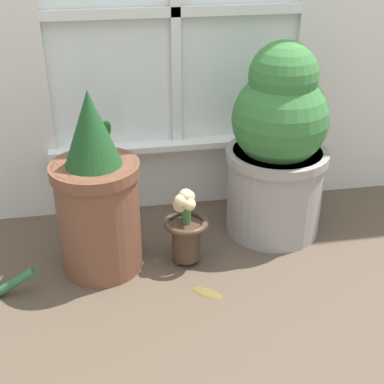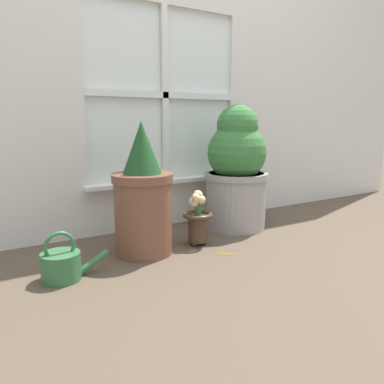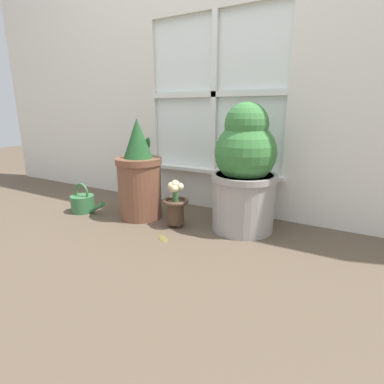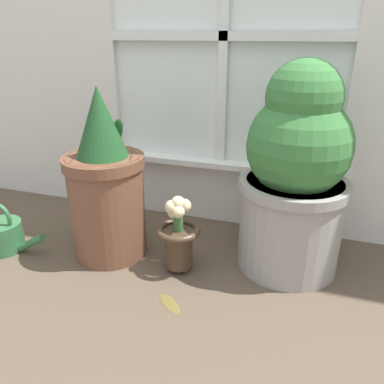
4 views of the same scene
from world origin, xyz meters
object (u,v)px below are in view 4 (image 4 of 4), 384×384
(potted_plant_left, at_px, (106,186))
(flower_vase, at_px, (178,235))
(potted_plant_right, at_px, (295,176))
(watering_can, at_px, (3,235))

(potted_plant_left, bearing_deg, flower_vase, -5.45)
(potted_plant_left, relative_size, potted_plant_right, 0.87)
(potted_plant_right, relative_size, flower_vase, 2.53)
(potted_plant_right, bearing_deg, watering_can, -167.08)
(potted_plant_left, xyz_separation_m, potted_plant_right, (0.66, 0.13, 0.07))
(flower_vase, bearing_deg, watering_can, -172.75)
(potted_plant_left, xyz_separation_m, watering_can, (-0.41, -0.12, -0.21))
(potted_plant_left, relative_size, flower_vase, 2.21)
(flower_vase, relative_size, watering_can, 1.02)
(watering_can, bearing_deg, potted_plant_right, 12.92)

